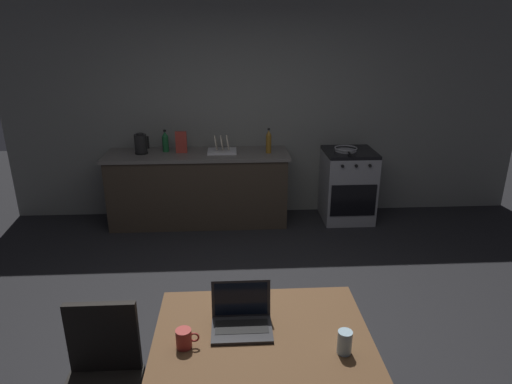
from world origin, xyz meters
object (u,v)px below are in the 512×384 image
(chair, at_px, (102,376))
(coffee_mug, at_px, (184,338))
(laptop, at_px, (242,319))
(bottle_b, at_px, (165,141))
(cereal_box, at_px, (181,142))
(stove_oven, at_px, (347,185))
(frying_pan, at_px, (346,149))
(dining_table, at_px, (262,346))
(electric_kettle, at_px, (141,144))
(drinking_glass, at_px, (345,342))
(dish_rack, at_px, (222,149))
(bottle, at_px, (269,141))

(chair, relative_size, coffee_mug, 7.63)
(laptop, height_order, bottle_b, bottle_b)
(laptop, distance_m, cereal_box, 3.22)
(stove_oven, bearing_deg, frying_pan, -156.52)
(dining_table, xyz_separation_m, cereal_box, (-0.73, 3.22, 0.34))
(dining_table, distance_m, electric_kettle, 3.43)
(chair, xyz_separation_m, laptop, (0.74, 0.08, 0.27))
(laptop, distance_m, drinking_glass, 0.55)
(drinking_glass, bearing_deg, coffee_mug, 173.83)
(stove_oven, bearing_deg, electric_kettle, 179.94)
(chair, height_order, dish_rack, dish_rack)
(stove_oven, bearing_deg, dish_rack, 179.91)
(frying_pan, height_order, coffee_mug, frying_pan)
(chair, relative_size, electric_kettle, 3.70)
(stove_oven, height_order, dining_table, stove_oven)
(stove_oven, distance_m, electric_kettle, 2.55)
(bottle, height_order, coffee_mug, bottle)
(coffee_mug, height_order, dish_rack, dish_rack)
(coffee_mug, relative_size, drinking_glass, 0.97)
(stove_oven, xyz_separation_m, chair, (-2.14, -3.21, 0.08))
(chair, relative_size, dish_rack, 2.66)
(bottle_b, bearing_deg, drinking_glass, -69.05)
(electric_kettle, height_order, drinking_glass, electric_kettle)
(stove_oven, bearing_deg, coffee_mug, -117.15)
(dining_table, bearing_deg, bottle_b, 105.77)
(dish_rack, bearing_deg, bottle, -5.20)
(stove_oven, distance_m, coffee_mug, 3.70)
(bottle, bearing_deg, laptop, -97.39)
(cereal_box, height_order, bottle_b, bottle_b)
(frying_pan, bearing_deg, bottle_b, 177.14)
(dining_table, bearing_deg, drinking_glass, -22.85)
(dining_table, relative_size, laptop, 3.54)
(electric_kettle, xyz_separation_m, coffee_mug, (0.80, -3.28, -0.20))
(dish_rack, bearing_deg, dining_table, -85.45)
(drinking_glass, xyz_separation_m, bottle_b, (-1.32, 3.45, 0.20))
(electric_kettle, xyz_separation_m, drinking_glass, (1.59, -3.37, -0.19))
(bottle, bearing_deg, stove_oven, 2.74)
(coffee_mug, xyz_separation_m, dish_rack, (0.14, 3.28, 0.13))
(frying_pan, distance_m, coffee_mug, 3.64)
(stove_oven, xyz_separation_m, dish_rack, (-1.54, 0.00, 0.49))
(chair, distance_m, laptop, 0.80)
(stove_oven, xyz_separation_m, bottle, (-0.99, -0.05, 0.58))
(stove_oven, relative_size, chair, 0.98)
(bottle_b, bearing_deg, dish_rack, -6.79)
(dining_table, relative_size, coffee_mug, 9.55)
(frying_pan, relative_size, dish_rack, 1.32)
(dining_table, distance_m, drinking_glass, 0.45)
(dining_table, height_order, drinking_glass, drinking_glass)
(stove_oven, distance_m, laptop, 3.45)
(drinking_glass, bearing_deg, bottle, 91.70)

